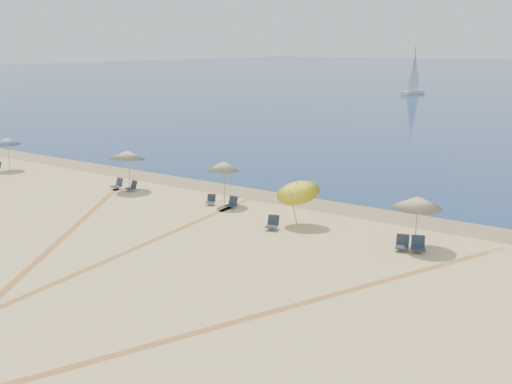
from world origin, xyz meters
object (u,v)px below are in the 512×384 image
Objects in this scene: umbrella_3 at (297,188)px; chair_4 at (232,203)px; chair_6 at (402,243)px; chair_7 at (418,245)px; sailboat_0 at (414,80)px; umbrella_2 at (224,166)px; chair_2 at (132,186)px; chair_5 at (273,223)px; umbrella_1 at (128,155)px; chair_1 at (118,184)px; chair_3 at (211,200)px; umbrella_4 at (418,202)px; umbrella_0 at (7,141)px.

umbrella_3 is 3.93× the size of chair_4.
chair_7 is at bearing -0.52° from chair_6.
sailboat_0 is (-29.86, 87.10, 2.39)m from chair_6.
chair_4 is at bearing 157.56° from chair_6.
umbrella_2 is 7.18m from chair_2.
sailboat_0 reaches higher than chair_5.
chair_2 is 18.52m from chair_6.
umbrella_1 is 3.48× the size of chair_2.
chair_1 is 1.06× the size of chair_3.
chair_5 reaches higher than chair_2.
chair_6 is at bearing 9.20° from chair_2.
umbrella_2 is 11.99m from umbrella_4.
chair_2 is 0.09× the size of sailboat_0.
chair_2 is (-12.46, 0.44, -1.65)m from umbrella_3.
chair_6 is at bearing -110.97° from umbrella_4.
umbrella_0 is 19.47m from umbrella_2.
chair_3 is 87.55m from sailboat_0.
chair_5 is at bearing -3.55° from umbrella_0.
umbrella_0 is 0.94× the size of umbrella_1.
umbrella_4 is at bearing -57.97° from sailboat_0.
chair_5 is at bearing -30.46° from chair_4.
umbrella_1 is 1.01× the size of umbrella_2.
chair_4 is at bearing -25.72° from umbrella_2.
chair_1 is at bearing -173.97° from umbrella_2.
umbrella_4 reaches higher than chair_7.
umbrella_2 reaches higher than chair_5.
umbrella_1 is at bearing 178.25° from umbrella_4.
chair_5 is 6.65m from chair_6.
chair_1 reaches higher than chair_6.
umbrella_1 is at bearing -70.02° from sailboat_0.
umbrella_4 is at bearing 11.81° from chair_2.
umbrella_3 is at bearing 151.64° from chair_7.
umbrella_2 is 1.00× the size of umbrella_3.
sailboat_0 reaches higher than umbrella_4.
chair_5 is at bearing 4.11° from chair_2.
umbrella_3 is at bearing 7.70° from chair_1.
chair_2 is 0.86× the size of chair_7.
umbrella_3 is 6.35m from umbrella_4.
chair_3 is 0.90× the size of chair_6.
umbrella_2 is at bearing 15.05° from chair_1.
umbrella_4 is (19.31, -0.59, -0.17)m from umbrella_1.
umbrella_1 is at bearing -176.10° from umbrella_2.
chair_1 is 0.09× the size of sailboat_0.
umbrella_1 is 7.09m from chair_3.
chair_6 is (-0.32, -0.83, -1.82)m from umbrella_4.
chair_5 is 7.35m from chair_7.
chair_1 reaches higher than chair_4.
chair_2 reaches higher than chair_4.
chair_7 is at bearing -3.65° from umbrella_1.
chair_4 is 87.74m from sailboat_0.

